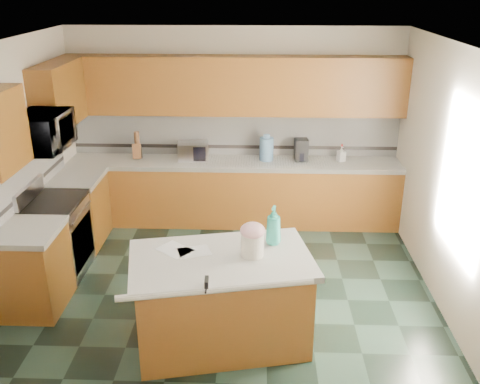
{
  "coord_description": "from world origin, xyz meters",
  "views": [
    {
      "loc": [
        0.36,
        -5.03,
        3.29
      ],
      "look_at": [
        0.15,
        0.35,
        1.12
      ],
      "focal_mm": 40.0,
      "sensor_mm": 36.0,
      "label": 1
    }
  ],
  "objects_px": {
    "island_base": "(222,303)",
    "coffee_maker": "(301,150)",
    "knife_block": "(137,151)",
    "treat_jar": "(252,245)",
    "island_top": "(221,260)",
    "soap_bottle_island": "(274,225)",
    "toaster_oven": "(193,151)"
  },
  "relations": [
    {
      "from": "island_base",
      "to": "toaster_oven",
      "type": "relative_size",
      "value": 3.73
    },
    {
      "from": "coffee_maker",
      "to": "treat_jar",
      "type": "bearing_deg",
      "value": -107.4
    },
    {
      "from": "island_base",
      "to": "coffee_maker",
      "type": "xyz_separation_m",
      "value": [
        0.91,
        2.83,
        0.64
      ]
    },
    {
      "from": "toaster_oven",
      "to": "soap_bottle_island",
      "type": "bearing_deg",
      "value": -72.31
    },
    {
      "from": "knife_block",
      "to": "coffee_maker",
      "type": "relative_size",
      "value": 0.71
    },
    {
      "from": "island_base",
      "to": "knife_block",
      "type": "height_order",
      "value": "knife_block"
    },
    {
      "from": "treat_jar",
      "to": "coffee_maker",
      "type": "bearing_deg",
      "value": 69.84
    },
    {
      "from": "knife_block",
      "to": "soap_bottle_island",
      "type": "bearing_deg",
      "value": -63.45
    },
    {
      "from": "island_top",
      "to": "toaster_oven",
      "type": "relative_size",
      "value": 3.97
    },
    {
      "from": "soap_bottle_island",
      "to": "knife_block",
      "type": "distance_m",
      "value": 3.12
    },
    {
      "from": "treat_jar",
      "to": "knife_block",
      "type": "distance_m",
      "value": 3.22
    },
    {
      "from": "island_top",
      "to": "toaster_oven",
      "type": "xyz_separation_m",
      "value": [
        -0.59,
        2.8,
        0.15
      ]
    },
    {
      "from": "treat_jar",
      "to": "coffee_maker",
      "type": "relative_size",
      "value": 0.72
    },
    {
      "from": "knife_block",
      "to": "coffee_maker",
      "type": "distance_m",
      "value": 2.3
    },
    {
      "from": "toaster_oven",
      "to": "coffee_maker",
      "type": "xyz_separation_m",
      "value": [
        1.5,
        0.03,
        0.03
      ]
    },
    {
      "from": "soap_bottle_island",
      "to": "toaster_oven",
      "type": "distance_m",
      "value": 2.72
    },
    {
      "from": "knife_block",
      "to": "island_top",
      "type": "bearing_deg",
      "value": -73.86
    },
    {
      "from": "treat_jar",
      "to": "knife_block",
      "type": "bearing_deg",
      "value": 113.75
    },
    {
      "from": "coffee_maker",
      "to": "soap_bottle_island",
      "type": "bearing_deg",
      "value": -104.37
    },
    {
      "from": "soap_bottle_island",
      "to": "coffee_maker",
      "type": "bearing_deg",
      "value": 95.03
    },
    {
      "from": "treat_jar",
      "to": "island_base",
      "type": "bearing_deg",
      "value": -177.28
    },
    {
      "from": "island_top",
      "to": "treat_jar",
      "type": "relative_size",
      "value": 7.58
    },
    {
      "from": "treat_jar",
      "to": "soap_bottle_island",
      "type": "relative_size",
      "value": 0.57
    },
    {
      "from": "treat_jar",
      "to": "toaster_oven",
      "type": "relative_size",
      "value": 0.52
    },
    {
      "from": "island_base",
      "to": "soap_bottle_island",
      "type": "xyz_separation_m",
      "value": [
        0.48,
        0.3,
        0.68
      ]
    },
    {
      "from": "island_base",
      "to": "treat_jar",
      "type": "distance_m",
      "value": 0.67
    },
    {
      "from": "knife_block",
      "to": "toaster_oven",
      "type": "height_order",
      "value": "toaster_oven"
    },
    {
      "from": "island_base",
      "to": "coffee_maker",
      "type": "distance_m",
      "value": 3.05
    },
    {
      "from": "island_top",
      "to": "soap_bottle_island",
      "type": "height_order",
      "value": "soap_bottle_island"
    },
    {
      "from": "treat_jar",
      "to": "island_top",
      "type": "bearing_deg",
      "value": -177.28
    },
    {
      "from": "island_base",
      "to": "toaster_oven",
      "type": "bearing_deg",
      "value": 90.05
    },
    {
      "from": "treat_jar",
      "to": "coffee_maker",
      "type": "distance_m",
      "value": 2.85
    }
  ]
}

